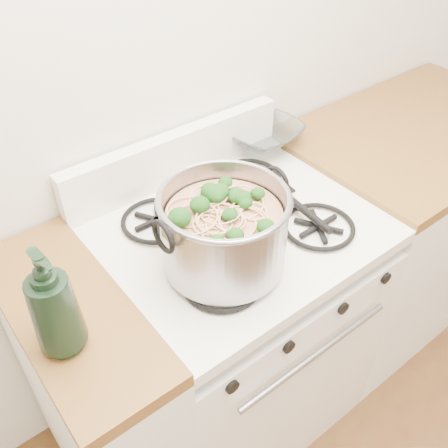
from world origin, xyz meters
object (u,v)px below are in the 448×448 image
at_px(gas_range, 235,330).
at_px(stock_pot, 224,231).
at_px(spatula, 272,185).
at_px(glass_bowl, 261,138).
at_px(bottle, 52,302).

height_order(gas_range, stock_pot, stock_pot).
bearing_deg(spatula, gas_range, -157.79).
relative_size(gas_range, stock_pot, 2.67).
distance_m(gas_range, glass_bowl, 0.66).
bearing_deg(spatula, glass_bowl, 60.71).
height_order(spatula, glass_bowl, glass_bowl).
xyz_separation_m(spatula, glass_bowl, (0.15, 0.22, 0.00)).
height_order(gas_range, spatula, spatula).
relative_size(gas_range, spatula, 2.98).
bearing_deg(gas_range, bottle, -170.88).
distance_m(gas_range, bottle, 0.83).
height_order(gas_range, bottle, bottle).
height_order(gas_range, glass_bowl, glass_bowl).
bearing_deg(spatula, stock_pot, -148.15).
xyz_separation_m(glass_bowl, bottle, (-0.88, -0.37, 0.12)).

